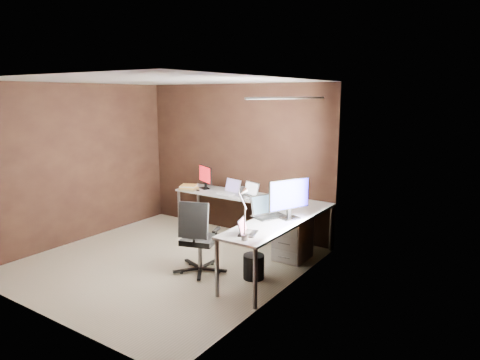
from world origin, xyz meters
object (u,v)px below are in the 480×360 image
object	(u,v)px
monitor_left	(205,176)
office_chair	(199,251)
laptop_black_big	(267,212)
book_stack	(189,187)
desk_lamp	(243,206)
drawer_pedestal	(293,238)
laptop_white	(230,190)
monitor_right	(289,196)
laptop_silver	(249,193)
wastebasket	(254,267)
laptop_black_small	(246,230)

from	to	relation	value
monitor_left	office_chair	xyz separation A→B (m)	(1.07, -1.51, -0.66)
monitor_left	laptop_black_big	distance (m)	1.97
book_stack	desk_lamp	world-z (taller)	desk_lamp
drawer_pedestal	laptop_white	size ratio (longest dim) A/B	1.53
monitor_right	book_stack	xyz separation A→B (m)	(-2.21, 0.59, -0.25)
drawer_pedestal	laptop_silver	world-z (taller)	laptop_silver
laptop_silver	wastebasket	world-z (taller)	laptop_silver
laptop_white	office_chair	world-z (taller)	office_chair
book_stack	laptop_silver	bearing A→B (deg)	7.65
monitor_right	laptop_black_small	distance (m)	0.89
monitor_right	office_chair	world-z (taller)	monitor_right
office_chair	wastebasket	world-z (taller)	office_chair
monitor_left	desk_lamp	xyz separation A→B (m)	(1.96, -1.79, 0.14)
laptop_black_small	wastebasket	distance (m)	0.74
laptop_black_small	monitor_left	bearing A→B (deg)	30.58
office_chair	wastebasket	distance (m)	0.76
book_stack	wastebasket	xyz separation A→B (m)	(1.96, -1.04, -0.62)
laptop_black_big	wastebasket	size ratio (longest dim) A/B	1.63
laptop_black_small	wastebasket	world-z (taller)	laptop_black_small
drawer_pedestal	wastebasket	xyz separation A→B (m)	(-0.10, -0.89, -0.14)
office_chair	drawer_pedestal	bearing A→B (deg)	36.50
laptop_black_small	drawer_pedestal	bearing A→B (deg)	-16.89
monitor_right	laptop_black_small	world-z (taller)	monitor_right
laptop_silver	desk_lamp	bearing A→B (deg)	-40.27
laptop_black_big	desk_lamp	size ratio (longest dim) A/B	0.88
laptop_black_big	laptop_black_small	xyz separation A→B (m)	(0.17, -0.78, -0.02)
laptop_white	wastebasket	world-z (taller)	laptop_white
laptop_white	desk_lamp	distance (m)	2.23
monitor_left	office_chair	distance (m)	1.97
laptop_silver	office_chair	world-z (taller)	office_chair
wastebasket	monitor_left	bearing A→B (deg)	144.36
office_chair	laptop_silver	bearing A→B (deg)	77.67
monitor_left	laptop_silver	xyz separation A→B (m)	(0.94, -0.08, -0.17)
wastebasket	desk_lamp	bearing A→B (deg)	-71.36
laptop_silver	wastebasket	distance (m)	1.59
laptop_white	laptop_black_small	distance (m)	2.09
laptop_silver	laptop_black_big	world-z (taller)	laptop_black_big
monitor_left	laptop_black_small	size ratio (longest dim) A/B	1.33
monitor_right	laptop_white	bearing A→B (deg)	86.82
drawer_pedestal	monitor_right	bearing A→B (deg)	-70.87
laptop_silver	laptop_white	bearing A→B (deg)	-163.21
laptop_silver	desk_lamp	xyz separation A→B (m)	(1.02, -1.71, 0.32)
laptop_silver	wastebasket	bearing A→B (deg)	-35.79
book_stack	office_chair	world-z (taller)	office_chair
monitor_left	wastebasket	world-z (taller)	monitor_left
drawer_pedestal	laptop_black_big	xyz separation A→B (m)	(-0.14, -0.50, 0.49)
laptop_silver	desk_lamp	size ratio (longest dim) A/B	0.69
monitor_left	laptop_silver	distance (m)	0.96
desk_lamp	office_chair	xyz separation A→B (m)	(-0.88, 0.28, -0.81)
book_stack	desk_lamp	xyz separation A→B (m)	(2.13, -1.56, 0.32)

